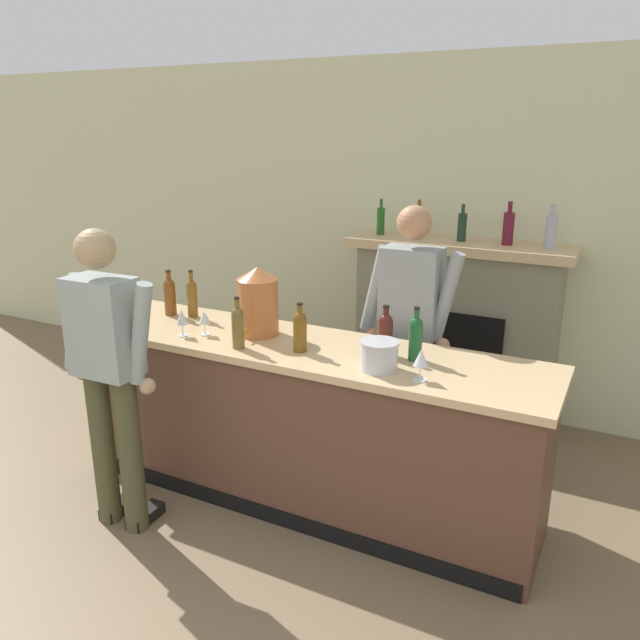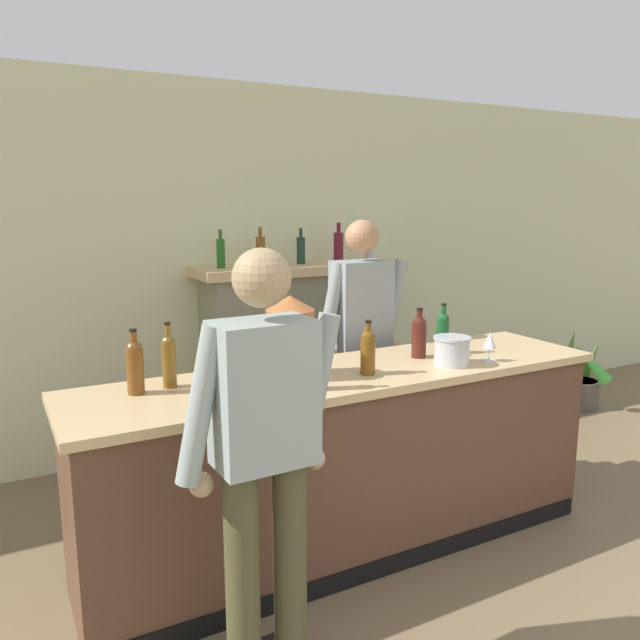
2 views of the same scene
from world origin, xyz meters
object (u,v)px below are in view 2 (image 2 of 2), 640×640
at_px(person_customer, 264,458).
at_px(wine_bottle_burgundy_dark, 135,365).
at_px(person_bartender, 361,344).
at_px(wine_bottle_cabernet_heavy, 443,331).
at_px(fireplace_stone, 300,352).
at_px(wine_bottle_merlot_tall, 419,335).
at_px(copper_dispenser, 290,336).
at_px(wine_glass_near_bucket, 250,371).
at_px(wine_glass_front_left, 234,377).
at_px(wine_glass_front_right, 490,341).
at_px(potted_plant_corner, 581,379).
at_px(wine_bottle_port_short, 320,362).
at_px(wine_bottle_riesling_slim, 169,359).
at_px(wine_bottle_chardonnay_pale, 368,350).
at_px(ice_bucket_steel, 452,351).

height_order(person_customer, wine_bottle_burgundy_dark, person_customer).
bearing_deg(person_bartender, wine_bottle_cabernet_heavy, -67.76).
xyz_separation_m(person_bartender, wine_bottle_cabernet_heavy, (0.22, -0.54, 0.16)).
distance_m(fireplace_stone, wine_bottle_merlot_tall, 1.56).
bearing_deg(copper_dispenser, wine_bottle_cabernet_heavy, 0.96).
xyz_separation_m(wine_bottle_merlot_tall, wine_glass_near_bucket, (-1.10, -0.17, -0.03)).
xyz_separation_m(wine_glass_front_left, wine_glass_front_right, (1.49, -0.01, -0.00)).
relative_size(wine_bottle_burgundy_dark, wine_bottle_merlot_tall, 1.07).
bearing_deg(wine_glass_near_bucket, wine_bottle_merlot_tall, 8.92).
distance_m(potted_plant_corner, person_bartender, 2.79).
relative_size(person_customer, wine_glass_front_left, 10.46).
bearing_deg(copper_dispenser, potted_plant_corner, 15.82).
bearing_deg(wine_glass_front_left, wine_glass_front_right, -0.23).
relative_size(wine_bottle_port_short, wine_glass_front_left, 1.82).
bearing_deg(copper_dispenser, wine_bottle_merlot_tall, 0.93).
height_order(potted_plant_corner, copper_dispenser, copper_dispenser).
distance_m(person_customer, person_bartender, 1.81).
height_order(person_customer, wine_bottle_riesling_slim, person_customer).
relative_size(wine_bottle_chardonnay_pale, wine_glass_front_left, 1.71).
relative_size(wine_bottle_chardonnay_pale, wine_bottle_riesling_slim, 0.89).
xyz_separation_m(fireplace_stone, ice_bucket_steel, (0.06, -1.72, 0.37)).
relative_size(copper_dispenser, wine_bottle_merlot_tall, 1.46).
relative_size(person_customer, wine_bottle_merlot_tall, 6.07).
bearing_deg(wine_bottle_burgundy_dark, person_bartender, 17.27).
xyz_separation_m(person_customer, wine_bottle_burgundy_dark, (-0.28, 0.84, 0.19)).
bearing_deg(fireplace_stone, person_customer, -119.43).
xyz_separation_m(fireplace_stone, wine_bottle_burgundy_dark, (-1.56, -1.44, 0.43)).
bearing_deg(wine_bottle_port_short, wine_bottle_merlot_tall, 19.29).
bearing_deg(person_bartender, wine_glass_front_right, -67.14).
bearing_deg(potted_plant_corner, ice_bucket_steel, -155.32).
distance_m(potted_plant_corner, wine_glass_front_right, 2.76).
bearing_deg(wine_glass_front_right, fireplace_stone, 99.39).
height_order(person_bartender, wine_bottle_port_short, person_bartender).
height_order(wine_bottle_port_short, wine_bottle_riesling_slim, wine_bottle_riesling_slim).
bearing_deg(copper_dispenser, wine_bottle_burgundy_dark, 173.86).
height_order(wine_bottle_cabernet_heavy, wine_glass_near_bucket, wine_bottle_cabernet_heavy).
bearing_deg(potted_plant_corner, person_customer, -156.05).
height_order(fireplace_stone, wine_glass_front_left, fireplace_stone).
xyz_separation_m(person_customer, wine_glass_near_bucket, (0.19, 0.60, 0.16)).
relative_size(person_customer, wine_bottle_port_short, 5.73).
bearing_deg(person_customer, wine_bottle_merlot_tall, 31.07).
distance_m(person_customer, wine_bottle_merlot_tall, 1.52).
relative_size(wine_bottle_cabernet_heavy, wine_bottle_riesling_slim, 0.94).
relative_size(wine_bottle_port_short, wine_glass_front_right, 1.83).
height_order(wine_bottle_chardonnay_pale, wine_glass_front_left, wine_bottle_chardonnay_pale).
height_order(potted_plant_corner, wine_glass_front_left, wine_glass_front_left).
bearing_deg(person_customer, wine_glass_front_left, 80.76).
bearing_deg(wine_bottle_port_short, potted_plant_corner, 19.92).
bearing_deg(wine_bottle_riesling_slim, wine_glass_front_left, -60.55).
height_order(wine_bottle_port_short, wine_glass_front_left, wine_bottle_port_short).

